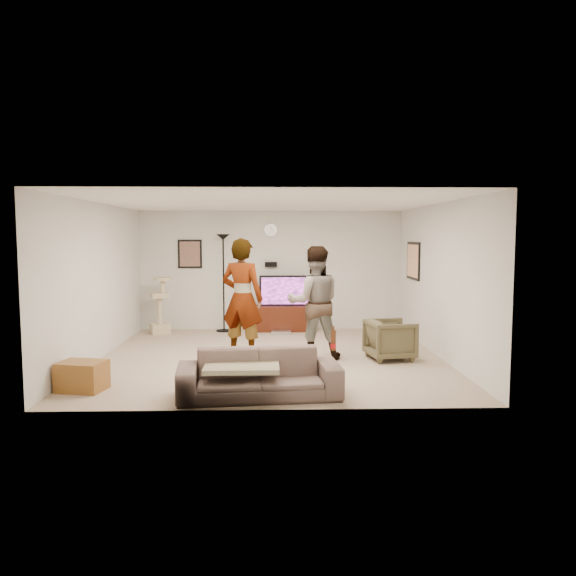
{
  "coord_description": "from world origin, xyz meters",
  "views": [
    {
      "loc": [
        0.04,
        -8.81,
        1.96
      ],
      "look_at": [
        0.29,
        0.2,
        1.11
      ],
      "focal_mm": 34.15,
      "sensor_mm": 36.0,
      "label": 1
    }
  ],
  "objects_px": {
    "tv": "(285,291)",
    "beer_bottle": "(333,340)",
    "sofa": "(259,374)",
    "floor_lamp": "(224,283)",
    "person_left": "(242,299)",
    "cat_tree": "(160,305)",
    "armchair": "(390,340)",
    "tv_stand": "(285,318)",
    "person_right": "(314,303)",
    "side_table": "(82,376)"
  },
  "relations": [
    {
      "from": "cat_tree",
      "to": "tv",
      "type": "bearing_deg",
      "value": 5.61
    },
    {
      "from": "person_right",
      "to": "beer_bottle",
      "type": "distance_m",
      "value": 2.13
    },
    {
      "from": "armchair",
      "to": "tv_stand",
      "type": "bearing_deg",
      "value": 20.64
    },
    {
      "from": "sofa",
      "to": "side_table",
      "type": "bearing_deg",
      "value": 165.76
    },
    {
      "from": "tv",
      "to": "beer_bottle",
      "type": "distance_m",
      "value": 4.78
    },
    {
      "from": "tv_stand",
      "to": "beer_bottle",
      "type": "height_order",
      "value": "beer_bottle"
    },
    {
      "from": "person_right",
      "to": "side_table",
      "type": "xyz_separation_m",
      "value": [
        -3.1,
        -1.77,
        -0.72
      ]
    },
    {
      "from": "person_left",
      "to": "beer_bottle",
      "type": "distance_m",
      "value": 2.51
    },
    {
      "from": "person_right",
      "to": "person_left",
      "type": "bearing_deg",
      "value": -5.97
    },
    {
      "from": "sofa",
      "to": "armchair",
      "type": "relative_size",
      "value": 2.8
    },
    {
      "from": "cat_tree",
      "to": "armchair",
      "type": "relative_size",
      "value": 1.64
    },
    {
      "from": "person_right",
      "to": "cat_tree",
      "type": "bearing_deg",
      "value": -42.25
    },
    {
      "from": "cat_tree",
      "to": "person_right",
      "type": "height_order",
      "value": "person_right"
    },
    {
      "from": "tv_stand",
      "to": "person_left",
      "type": "bearing_deg",
      "value": -106.11
    },
    {
      "from": "tv_stand",
      "to": "sofa",
      "type": "bearing_deg",
      "value": -95.11
    },
    {
      "from": "person_left",
      "to": "cat_tree",
      "type": "bearing_deg",
      "value": -29.46
    },
    {
      "from": "armchair",
      "to": "cat_tree",
      "type": "bearing_deg",
      "value": 49.18
    },
    {
      "from": "person_left",
      "to": "beer_bottle",
      "type": "height_order",
      "value": "person_left"
    },
    {
      "from": "sofa",
      "to": "armchair",
      "type": "height_order",
      "value": "armchair"
    },
    {
      "from": "floor_lamp",
      "to": "person_left",
      "type": "relative_size",
      "value": 1.04
    },
    {
      "from": "tv_stand",
      "to": "tv",
      "type": "bearing_deg",
      "value": 0.0
    },
    {
      "from": "person_right",
      "to": "sofa",
      "type": "xyz_separation_m",
      "value": [
        -0.83,
        -2.12,
        -0.62
      ]
    },
    {
      "from": "cat_tree",
      "to": "sofa",
      "type": "xyz_separation_m",
      "value": [
        2.12,
        -4.5,
        -0.29
      ]
    },
    {
      "from": "tv",
      "to": "beer_bottle",
      "type": "bearing_deg",
      "value": -84.21
    },
    {
      "from": "cat_tree",
      "to": "person_left",
      "type": "distance_m",
      "value": 2.97
    },
    {
      "from": "cat_tree",
      "to": "sofa",
      "type": "distance_m",
      "value": 4.99
    },
    {
      "from": "tv_stand",
      "to": "beer_bottle",
      "type": "xyz_separation_m",
      "value": [
        0.48,
        -4.75,
        0.44
      ]
    },
    {
      "from": "beer_bottle",
      "to": "person_left",
      "type": "bearing_deg",
      "value": 119.5
    },
    {
      "from": "floor_lamp",
      "to": "cat_tree",
      "type": "distance_m",
      "value": 1.36
    },
    {
      "from": "armchair",
      "to": "floor_lamp",
      "type": "bearing_deg",
      "value": 36.92
    },
    {
      "from": "cat_tree",
      "to": "side_table",
      "type": "relative_size",
      "value": 2.04
    },
    {
      "from": "floor_lamp",
      "to": "person_left",
      "type": "distance_m",
      "value": 2.6
    },
    {
      "from": "sofa",
      "to": "tv",
      "type": "bearing_deg",
      "value": 79.43
    },
    {
      "from": "person_left",
      "to": "side_table",
      "type": "relative_size",
      "value": 3.45
    },
    {
      "from": "person_right",
      "to": "beer_bottle",
      "type": "bearing_deg",
      "value": 88.57
    },
    {
      "from": "floor_lamp",
      "to": "person_right",
      "type": "xyz_separation_m",
      "value": [
        1.68,
        -2.6,
        -0.1
      ]
    },
    {
      "from": "side_table",
      "to": "person_right",
      "type": "bearing_deg",
      "value": 29.67
    },
    {
      "from": "tv_stand",
      "to": "tv",
      "type": "height_order",
      "value": "tv"
    },
    {
      "from": "tv_stand",
      "to": "person_right",
      "type": "relative_size",
      "value": 0.7
    },
    {
      "from": "person_left",
      "to": "armchair",
      "type": "height_order",
      "value": "person_left"
    },
    {
      "from": "tv",
      "to": "beer_bottle",
      "type": "xyz_separation_m",
      "value": [
        0.48,
        -4.75,
        -0.14
      ]
    },
    {
      "from": "person_right",
      "to": "beer_bottle",
      "type": "relative_size",
      "value": 7.25
    },
    {
      "from": "floor_lamp",
      "to": "person_right",
      "type": "relative_size",
      "value": 1.11
    },
    {
      "from": "beer_bottle",
      "to": "side_table",
      "type": "bearing_deg",
      "value": 173.71
    },
    {
      "from": "sofa",
      "to": "person_left",
      "type": "bearing_deg",
      "value": 92.95
    },
    {
      "from": "tv_stand",
      "to": "beer_bottle",
      "type": "bearing_deg",
      "value": -84.21
    },
    {
      "from": "sofa",
      "to": "beer_bottle",
      "type": "height_order",
      "value": "beer_bottle"
    },
    {
      "from": "cat_tree",
      "to": "floor_lamp",
      "type": "bearing_deg",
      "value": 9.75
    },
    {
      "from": "cat_tree",
      "to": "side_table",
      "type": "height_order",
      "value": "cat_tree"
    },
    {
      "from": "cat_tree",
      "to": "person_left",
      "type": "height_order",
      "value": "person_left"
    }
  ]
}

